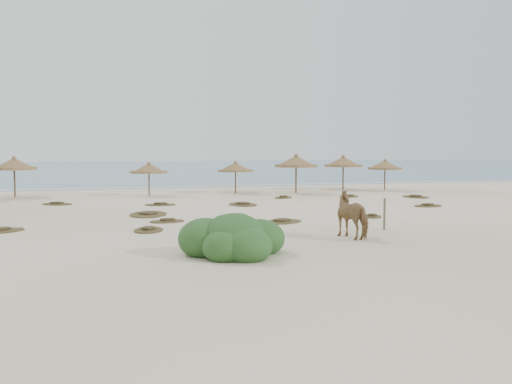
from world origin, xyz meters
TOP-DOWN VIEW (x-y plane):
  - ground at (0.00, 0.00)m, footprint 160.00×160.00m
  - ocean at (0.00, 75.00)m, footprint 200.00×100.00m
  - foam_line at (0.00, 26.00)m, footprint 70.00×0.60m
  - palapa_1 at (-13.57, 19.39)m, footprint 3.24×3.24m
  - palapa_2 at (-4.45, 17.55)m, footprint 2.87×2.87m
  - palapa_3 at (2.06, 17.84)m, footprint 3.17×3.17m
  - palapa_4 at (6.44, 16.50)m, footprint 3.99×3.99m
  - palapa_5 at (14.42, 17.20)m, footprint 3.56×3.56m
  - palapa_6 at (11.46, 18.76)m, footprint 3.79×3.79m
  - horse at (0.74, -4.23)m, footprint 1.33×2.23m
  - fence_post_near at (2.90, -2.73)m, footprint 0.11×0.11m
  - bush at (-4.57, -6.36)m, footprint 3.50×3.08m
  - scrub_1 at (-5.91, 5.55)m, footprint 2.52×3.29m
  - scrub_2 at (-5.39, 2.50)m, footprint 1.82×1.35m
  - scrub_3 at (0.11, 9.02)m, footprint 1.78×2.56m
  - scrub_4 at (10.29, 5.07)m, footprint 2.13×1.62m
  - scrub_5 at (13.03, 10.59)m, footprint 1.58×2.36m
  - scrub_6 at (-10.55, 12.61)m, footprint 2.39×2.27m
  - scrub_7 at (4.10, 12.85)m, footprint 1.92×1.96m
  - scrub_9 at (-0.37, 0.78)m, footprint 2.50×2.14m
  - scrub_10 at (8.81, 12.34)m, footprint 2.18×2.14m
  - scrub_11 at (-6.56, -0.10)m, footprint 1.66×2.10m
  - scrub_12 at (4.58, 1.34)m, footprint 1.49×1.66m
  - scrub_13 at (-4.63, 10.37)m, footprint 2.03×1.53m

SIDE VIEW (x-z plane):
  - ground at x=0.00m, z-range 0.00..0.00m
  - ocean at x=0.00m, z-range 0.00..0.01m
  - foam_line at x=0.00m, z-range 0.00..0.01m
  - scrub_2 at x=-5.39m, z-range -0.03..0.13m
  - scrub_4 at x=10.29m, z-range -0.03..0.13m
  - scrub_5 at x=13.03m, z-range -0.03..0.13m
  - scrub_1 at x=-5.91m, z-range -0.03..0.13m
  - scrub_3 at x=0.11m, z-range -0.03..0.13m
  - scrub_9 at x=-0.37m, z-range -0.03..0.13m
  - scrub_11 at x=-6.56m, z-range -0.03..0.13m
  - scrub_12 at x=4.58m, z-range -0.03..0.13m
  - scrub_13 at x=-4.63m, z-range -0.03..0.13m
  - scrub_6 at x=-10.55m, z-range -0.03..0.13m
  - scrub_7 at x=4.10m, z-range -0.03..0.13m
  - scrub_10 at x=8.81m, z-range -0.03..0.13m
  - bush at x=-4.57m, z-range -0.27..1.30m
  - fence_post_near at x=2.90m, z-range 0.00..1.33m
  - horse at x=0.74m, z-range 0.00..1.77m
  - palapa_2 at x=-4.45m, z-range 0.69..3.17m
  - palapa_3 at x=2.06m, z-range 0.69..3.19m
  - palapa_5 at x=14.42m, z-range 0.72..3.31m
  - palapa_6 at x=11.46m, z-range 0.80..3.70m
  - palapa_1 at x=-13.57m, z-range 0.80..3.72m
  - palapa_4 at x=6.44m, z-range 0.84..3.88m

